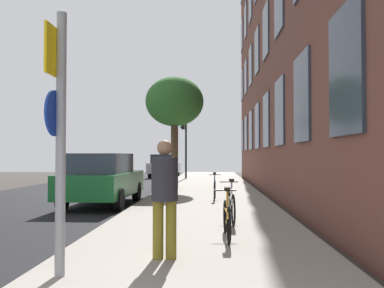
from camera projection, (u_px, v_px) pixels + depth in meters
ground_plane at (120, 194)px, 16.52m from camera, size 41.80×41.80×0.00m
road_asphalt at (70, 194)px, 16.62m from camera, size 7.00×38.00×0.01m
sidewalk at (207, 193)px, 16.35m from camera, size 4.20×38.00×0.12m
sign_post at (59, 124)px, 4.96m from camera, size 0.15×0.60×3.21m
traffic_light at (184, 136)px, 25.61m from camera, size 0.43×0.24×3.93m
tree_near at (175, 103)px, 18.01m from camera, size 2.57×2.57×4.93m
bicycle_0 at (227, 218)px, 7.11m from camera, size 0.42×1.64×0.91m
bicycle_1 at (231, 205)px, 8.82m from camera, size 0.42×1.73×0.95m
bicycle_2 at (215, 189)px, 13.44m from camera, size 0.42×1.62×0.90m
pedestrian_0 at (165, 191)px, 5.75m from camera, size 0.42×0.42×1.67m
car_0 at (103, 179)px, 12.78m from camera, size 1.84×4.27×1.62m
car_1 at (164, 165)px, 29.15m from camera, size 2.04×4.19×1.62m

